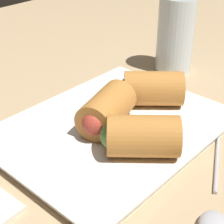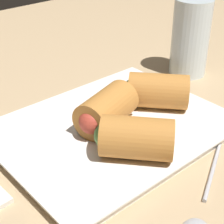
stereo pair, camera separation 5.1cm
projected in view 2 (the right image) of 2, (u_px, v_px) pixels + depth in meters
table_surface at (127, 146)px, 52.24cm from camera, size 180.00×140.00×2.00cm
serving_plate at (112, 129)px, 52.66cm from camera, size 31.42×24.60×1.50cm
roll_front_left at (133, 138)px, 45.06cm from camera, size 9.66×10.00×5.20cm
roll_front_right at (105, 111)px, 50.44cm from camera, size 10.05×7.53×5.20cm
roll_back_left at (155, 91)px, 55.47cm from camera, size 9.69×9.98×5.20cm
spoon at (198, 222)px, 38.20cm from camera, size 17.85×10.19×1.38cm
drinking_glass at (190, 38)px, 66.90cm from camera, size 6.74×6.74×13.80cm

